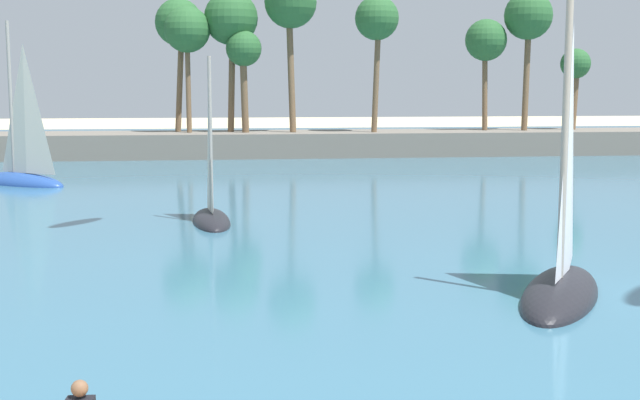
% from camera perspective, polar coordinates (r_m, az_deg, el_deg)
% --- Properties ---
extents(sea, '(220.00, 89.44, 0.06)m').
position_cam_1_polar(sea, '(57.54, -6.39, 2.52)').
color(sea, '#386B84').
rests_on(sea, ground).
extents(palm_headland, '(83.93, 6.50, 13.53)m').
position_cam_1_polar(palm_headland, '(62.01, -10.25, 7.28)').
color(palm_headland, slate).
rests_on(palm_headland, ground).
extents(sailboat_near_shore, '(6.12, 5.23, 9.04)m').
position_cam_1_polar(sailboat_near_shore, '(47.00, -19.47, 1.99)').
color(sailboat_near_shore, '#234793').
rests_on(sailboat_near_shore, sea).
extents(sailboat_mid_bay, '(1.76, 4.70, 6.67)m').
position_cam_1_polar(sailboat_mid_bay, '(32.35, -7.32, -0.44)').
color(sailboat_mid_bay, black).
rests_on(sailboat_mid_bay, sea).
extents(sailboat_toward_headland, '(4.32, 5.84, 8.32)m').
position_cam_1_polar(sailboat_toward_headland, '(21.69, 15.91, -4.32)').
color(sailboat_toward_headland, black).
rests_on(sailboat_toward_headland, sea).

